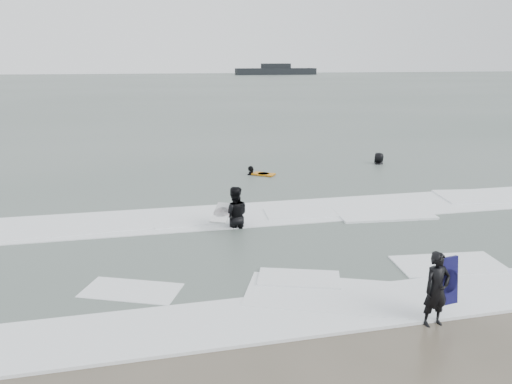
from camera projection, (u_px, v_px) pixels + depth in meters
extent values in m
plane|color=brown|center=(305.00, 300.00, 10.77)|extent=(320.00, 320.00, 0.00)
plane|color=#47544C|center=(164.00, 88.00, 86.23)|extent=(320.00, 320.00, 0.00)
imported|color=black|center=(433.00, 324.00, 9.79)|extent=(0.59, 0.42, 1.53)
imported|color=black|center=(235.00, 228.00, 15.30)|extent=(0.96, 0.78, 1.87)
imported|color=black|center=(251.00, 176.00, 22.10)|extent=(1.01, 0.77, 1.60)
imported|color=black|center=(379.00, 165.00, 24.32)|extent=(1.00, 1.01, 1.76)
cube|color=white|center=(314.00, 312.00, 10.19)|extent=(30.03, 2.32, 0.07)
cube|color=white|center=(250.00, 215.00, 16.42)|extent=(30.00, 2.60, 0.09)
cube|color=black|center=(276.00, 71.00, 151.07)|extent=(24.48, 4.37, 1.92)
cube|color=black|center=(276.00, 66.00, 150.64)|extent=(8.74, 2.62, 1.40)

